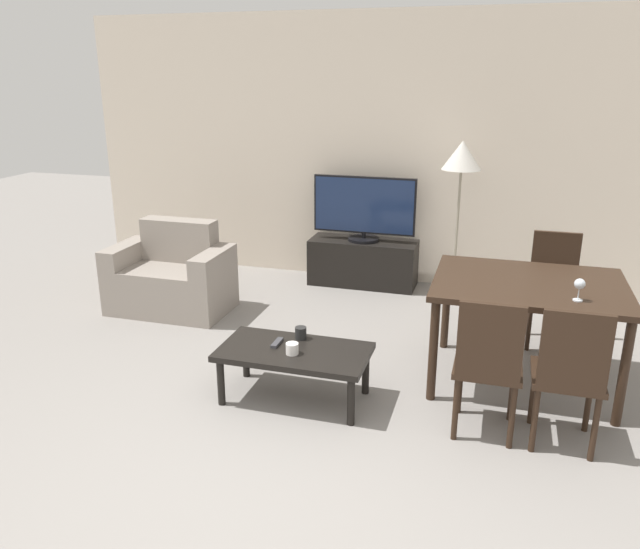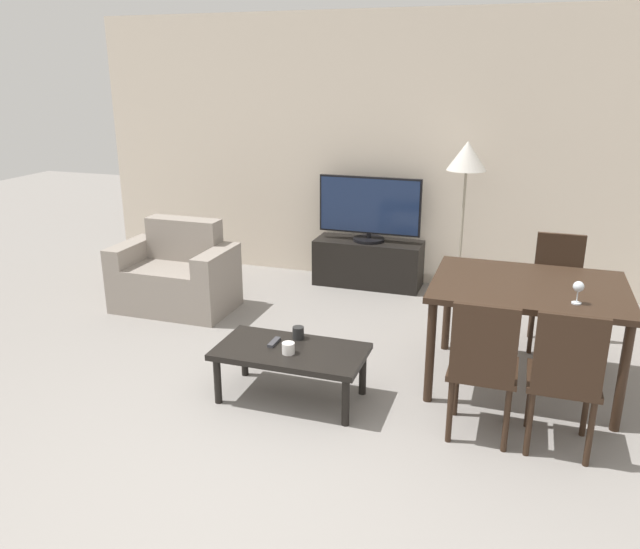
{
  "view_description": "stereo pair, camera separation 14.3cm",
  "coord_description": "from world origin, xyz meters",
  "views": [
    {
      "loc": [
        1.02,
        -2.37,
        2.13
      ],
      "look_at": [
        -0.26,
        1.96,
        0.65
      ],
      "focal_mm": 35.0,
      "sensor_mm": 36.0,
      "label": 1
    },
    {
      "loc": [
        1.16,
        -2.33,
        2.13
      ],
      "look_at": [
        -0.26,
        1.96,
        0.65
      ],
      "focal_mm": 35.0,
      "sensor_mm": 36.0,
      "label": 2
    }
  ],
  "objects": [
    {
      "name": "dining_chair_far",
      "position": [
        1.48,
        2.71,
        0.5
      ],
      "size": [
        0.4,
        0.4,
        0.9
      ],
      "color": "black",
      "rests_on": "ground_plane"
    },
    {
      "name": "dining_chair_near_right",
      "position": [
        1.48,
        1.1,
        0.5
      ],
      "size": [
        0.4,
        0.4,
        0.9
      ],
      "color": "black",
      "rests_on": "ground_plane"
    },
    {
      "name": "coffee_table",
      "position": [
        -0.22,
        1.21,
        0.32
      ],
      "size": [
        1.0,
        0.53,
        0.37
      ],
      "color": "black",
      "rests_on": "ground_plane"
    },
    {
      "name": "tv_stand",
      "position": [
        -0.31,
        3.68,
        0.24
      ],
      "size": [
        1.1,
        0.41,
        0.47
      ],
      "color": "black",
      "rests_on": "ground_plane"
    },
    {
      "name": "floor_lamp",
      "position": [
        0.64,
        3.47,
        1.33
      ],
      "size": [
        0.36,
        0.36,
        1.53
      ],
      "color": "gray",
      "rests_on": "ground_plane"
    },
    {
      "name": "ground_plane",
      "position": [
        0.0,
        0.0,
        0.0
      ],
      "size": [
        18.0,
        18.0,
        0.0
      ],
      "primitive_type": "plane",
      "color": "gray"
    },
    {
      "name": "cup_colored_far",
      "position": [
        -0.23,
        1.38,
        0.41
      ],
      "size": [
        0.08,
        0.08,
        0.09
      ],
      "color": "black",
      "rests_on": "coffee_table"
    },
    {
      "name": "cup_white_near",
      "position": [
        -0.21,
        1.14,
        0.4
      ],
      "size": [
        0.08,
        0.08,
        0.08
      ],
      "color": "white",
      "rests_on": "coffee_table"
    },
    {
      "name": "dining_chair_near",
      "position": [
        1.03,
        1.1,
        0.5
      ],
      "size": [
        0.4,
        0.4,
        0.9
      ],
      "color": "black",
      "rests_on": "ground_plane"
    },
    {
      "name": "wall_back",
      "position": [
        0.0,
        3.96,
        1.35
      ],
      "size": [
        6.83,
        0.06,
        2.7
      ],
      "color": "beige",
      "rests_on": "ground_plane"
    },
    {
      "name": "remote_primary",
      "position": [
        -0.36,
        1.25,
        0.38
      ],
      "size": [
        0.04,
        0.15,
        0.02
      ],
      "color": "#38383D",
      "rests_on": "coffee_table"
    },
    {
      "name": "dining_table",
      "position": [
        1.25,
        1.91,
        0.67
      ],
      "size": [
        1.28,
        1.0,
        0.76
      ],
      "color": "black",
      "rests_on": "ground_plane"
    },
    {
      "name": "armchair",
      "position": [
        -1.85,
        2.48,
        0.3
      ],
      "size": [
        1.07,
        0.65,
        0.82
      ],
      "color": "gray",
      "rests_on": "ground_plane"
    },
    {
      "name": "wine_glass_left",
      "position": [
        1.53,
        1.61,
        0.86
      ],
      "size": [
        0.07,
        0.07,
        0.15
      ],
      "color": "silver",
      "rests_on": "dining_table"
    },
    {
      "name": "tv",
      "position": [
        -0.31,
        3.68,
        0.81
      ],
      "size": [
        1.04,
        0.32,
        0.66
      ],
      "color": "black",
      "rests_on": "tv_stand"
    }
  ]
}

